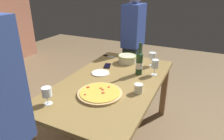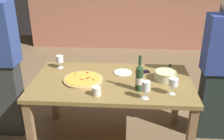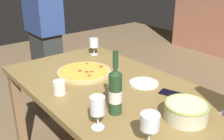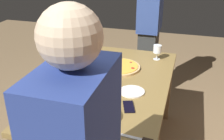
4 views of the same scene
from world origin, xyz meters
TOP-DOWN VIEW (x-y plane):
  - dining_table at (0.00, 0.00)m, footprint 1.60×0.90m
  - pizza at (-0.29, -0.02)m, footprint 0.39×0.39m
  - serving_bowl at (0.53, 0.05)m, footprint 0.22×0.22m
  - wine_bottle at (0.26, -0.19)m, footprint 0.07×0.07m
  - wine_glass_near_pizza at (0.32, -0.34)m, footprint 0.07×0.07m
  - wine_glass_by_bottle at (-0.60, 0.28)m, footprint 0.08×0.08m
  - wine_glass_far_left at (0.56, -0.25)m, footprint 0.08×0.08m
  - cup_amber at (-0.12, -0.31)m, footprint 0.08×0.08m
  - side_plate at (0.10, 0.19)m, footprint 0.19×0.19m
  - cell_phone at (0.32, 0.21)m, footprint 0.16×0.11m
  - pizza_knife at (0.63, 0.36)m, footprint 0.04×0.19m
  - person_guest_left at (-1.20, 0.10)m, footprint 0.41×0.24m

SIDE VIEW (x-z plane):
  - dining_table at x=0.00m, z-range 0.28..1.03m
  - side_plate at x=0.10m, z-range 0.75..0.76m
  - cell_phone at x=0.32m, z-range 0.75..0.76m
  - pizza_knife at x=0.63m, z-range 0.75..0.76m
  - pizza at x=-0.29m, z-range 0.75..0.78m
  - cup_amber at x=-0.12m, z-range 0.75..0.83m
  - serving_bowl at x=0.53m, z-range 0.75..0.85m
  - wine_glass_by_bottle at x=-0.60m, z-range 0.78..0.92m
  - wine_glass_far_left at x=0.56m, z-range 0.79..0.94m
  - wine_glass_near_pizza at x=0.32m, z-range 0.78..0.95m
  - wine_bottle at x=0.26m, z-range 0.71..1.05m
  - person_guest_left at x=-1.20m, z-range 0.02..1.77m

